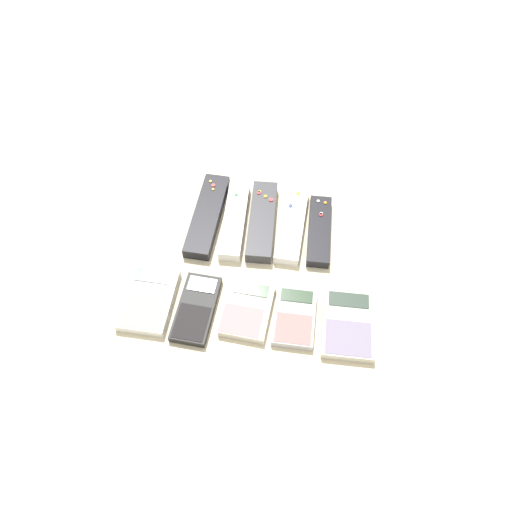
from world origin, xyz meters
TOP-DOWN VIEW (x-y plane):
  - ground_plane at (0.00, 0.00)m, footprint 3.00×3.00m
  - remote_0 at (-0.11, 0.12)m, footprint 0.06×0.20m
  - remote_1 at (-0.05, 0.11)m, footprint 0.05×0.18m
  - remote_2 at (0.00, 0.12)m, footprint 0.06×0.19m
  - remote_3 at (0.06, 0.12)m, footprint 0.05×0.18m
  - remote_4 at (0.11, 0.11)m, footprint 0.05×0.16m
  - calculator_0 at (-0.17, -0.08)m, footprint 0.09×0.13m
  - calculator_1 at (-0.09, -0.09)m, footprint 0.07×0.14m
  - calculator_2 at (-0.00, -0.08)m, footprint 0.09×0.12m
  - calculator_3 at (0.08, -0.08)m, footprint 0.07×0.11m
  - calculator_4 at (0.17, -0.08)m, footprint 0.09×0.13m

SIDE VIEW (x-z plane):
  - ground_plane at x=0.00m, z-range 0.00..0.00m
  - calculator_1 at x=-0.09m, z-range 0.00..0.02m
  - calculator_3 at x=0.08m, z-range 0.00..0.02m
  - calculator_2 at x=0.00m, z-range 0.00..0.02m
  - calculator_4 at x=0.17m, z-range 0.00..0.02m
  - calculator_0 at x=-0.17m, z-range 0.00..0.02m
  - remote_3 at x=0.06m, z-range 0.00..0.02m
  - remote_4 at x=0.11m, z-range 0.00..0.02m
  - remote_1 at x=-0.05m, z-range 0.00..0.02m
  - remote_0 at x=-0.11m, z-range 0.00..0.02m
  - remote_2 at x=0.00m, z-range 0.00..0.02m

